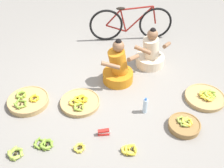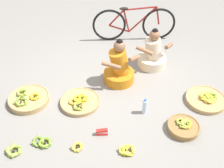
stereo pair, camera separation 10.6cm
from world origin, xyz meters
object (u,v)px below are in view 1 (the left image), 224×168
banana_basket_near_vendor (80,102)px  packet_carton_stack (104,132)px  vendor_woman_front (118,68)px  banana_basket_back_left (184,125)px  vendor_woman_behind (151,54)px  banana_basket_back_right (205,97)px  loose_bananas_near_bicycle (44,144)px  loose_bananas_back_center (129,150)px  loose_bananas_front_right (16,153)px  bicycle_leaning (131,24)px  loose_bananas_mid_right (79,148)px  water_bottle (145,106)px  banana_basket_mid_left (28,101)px

banana_basket_near_vendor → packet_carton_stack: bearing=-65.7°
vendor_woman_front → banana_basket_back_left: size_ratio=1.79×
vendor_woman_behind → banana_basket_back_right: size_ratio=1.19×
vendor_woman_front → loose_bananas_near_bicycle: vendor_woman_front is taller
banana_basket_back_right → banana_basket_back_left: bearing=-135.5°
vendor_woman_behind → loose_bananas_back_center: vendor_woman_behind is taller
banana_basket_back_left → loose_bananas_front_right: banana_basket_back_left is taller
bicycle_leaning → loose_bananas_near_bicycle: (-1.68, -2.58, -0.33)m
vendor_woman_front → loose_bananas_mid_right: 1.56m
banana_basket_near_vendor → water_bottle: (0.96, -0.31, 0.08)m
loose_bananas_near_bicycle → loose_bananas_mid_right: (0.46, -0.13, -0.00)m
loose_bananas_back_center → water_bottle: size_ratio=0.85×
vendor_woman_front → banana_basket_back_left: (0.76, -1.20, -0.21)m
loose_bananas_mid_right → packet_carton_stack: bearing=30.0°
vendor_woman_behind → loose_bananas_near_bicycle: (-1.86, -1.62, -0.21)m
vendor_woman_behind → bicycle_leaning: (-0.18, 0.96, 0.12)m
banana_basket_back_right → loose_bananas_front_right: banana_basket_back_right is taller
banana_basket_back_right → bicycle_leaning: bearing=112.0°
loose_bananas_front_right → bicycle_leaning: bearing=52.6°
banana_basket_near_vendor → loose_bananas_near_bicycle: (-0.52, -0.73, -0.01)m
banana_basket_mid_left → packet_carton_stack: 1.35m
banana_basket_back_right → banana_basket_mid_left: bearing=173.7°
loose_bananas_back_center → loose_bananas_front_right: bearing=173.9°
loose_bananas_back_center → loose_bananas_front_right: (-1.47, 0.16, 0.00)m
banana_basket_near_vendor → loose_bananas_back_center: bearing=-59.2°
vendor_woman_front → bicycle_leaning: 1.44m
banana_basket_near_vendor → water_bottle: water_bottle is taller
banana_basket_mid_left → banana_basket_back_left: (2.24, -0.84, 0.00)m
banana_basket_mid_left → water_bottle: bearing=-14.2°
loose_bananas_front_right → packet_carton_stack: size_ratio=1.43×
banana_basket_back_right → water_bottle: water_bottle is taller
vendor_woman_front → loose_bananas_mid_right: size_ratio=4.46×
bicycle_leaning → banana_basket_back_left: size_ratio=3.70×
packet_carton_stack → banana_basket_near_vendor: bearing=114.3°
water_bottle → loose_bananas_near_bicycle: bearing=-164.1°
vendor_woman_behind → banana_basket_near_vendor: vendor_woman_behind is taller
bicycle_leaning → vendor_woman_front: bearing=-109.6°
banana_basket_mid_left → loose_bananas_front_right: banana_basket_mid_left is taller
vendor_woman_behind → loose_bananas_back_center: 2.03m
bicycle_leaning → loose_bananas_back_center: bearing=-101.5°
bicycle_leaning → loose_bananas_back_center: 2.91m
vendor_woman_front → vendor_woman_behind: size_ratio=1.09×
banana_basket_back_left → banana_basket_near_vendor: bearing=154.1°
vendor_woman_front → banana_basket_back_left: bearing=-57.6°
bicycle_leaning → banana_basket_back_right: bearing=-68.0°
banana_basket_back_left → loose_bananas_mid_right: 1.51m
loose_bananas_front_right → banana_basket_mid_left: bearing=85.3°
packet_carton_stack → banana_basket_mid_left: bearing=144.1°
vendor_woman_behind → loose_bananas_mid_right: bearing=-128.8°
bicycle_leaning → loose_bananas_mid_right: size_ratio=9.24×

